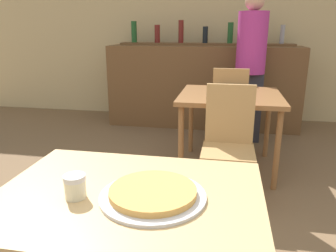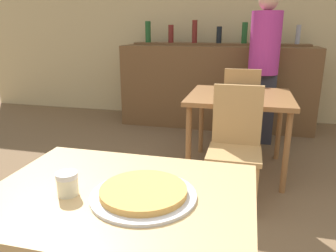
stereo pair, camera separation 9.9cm
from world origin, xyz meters
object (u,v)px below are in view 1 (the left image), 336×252
object	(u,v)px
chair_far_side_back	(229,103)
cheese_shaker	(75,186)
pizza_tray	(153,194)
person_standing	(250,63)
chair_far_side_front	(229,137)

from	to	relation	value
chair_far_side_back	cheese_shaker	xyz separation A→B (m)	(-0.55, -2.70, 0.28)
pizza_tray	person_standing	bearing A→B (deg)	80.55
chair_far_side_back	person_standing	bearing A→B (deg)	-126.67
chair_far_side_back	pizza_tray	distance (m)	2.68
person_standing	pizza_tray	bearing A→B (deg)	-99.45
chair_far_side_front	cheese_shaker	bearing A→B (deg)	-110.30
cheese_shaker	person_standing	world-z (taller)	person_standing
pizza_tray	chair_far_side_front	bearing A→B (deg)	79.22
cheese_shaker	person_standing	xyz separation A→B (m)	(0.77, 2.99, 0.14)
chair_far_side_front	pizza_tray	size ratio (longest dim) A/B	2.39
chair_far_side_back	pizza_tray	size ratio (longest dim) A/B	2.39
chair_far_side_front	chair_far_side_back	distance (m)	1.22
cheese_shaker	person_standing	bearing A→B (deg)	75.66
chair_far_side_back	cheese_shaker	size ratio (longest dim) A/B	10.59
pizza_tray	cheese_shaker	xyz separation A→B (m)	(-0.28, -0.05, 0.03)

